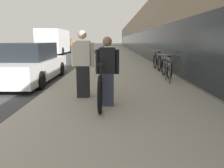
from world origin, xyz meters
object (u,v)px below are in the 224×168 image
Objects in this scene: cruiser_bike_middle at (157,62)px; moving_truck at (55,42)px; bike_rack_hoop at (168,68)px; person_rider at (107,72)px; tandem_bicycle at (102,85)px; person_bystander at (83,64)px; cruiser_bike_nearest at (166,68)px; parked_sedan_curbside at (30,64)px.

moving_truck reaches higher than cruiser_bike_middle.
person_rider is at bearing -126.41° from bike_rack_hoop.
person_bystander is at bearing 139.37° from tandem_bicycle.
bike_rack_hoop is 0.11× the size of moving_truck.
person_bystander is at bearing -119.07° from cruiser_bike_middle.
moving_truck reaches higher than tandem_bicycle.
bike_rack_hoop is at bearing -64.09° from moving_truck.
moving_truck is (-6.35, 20.02, 0.47)m from person_rider.
tandem_bicycle is 3.28m from bike_rack_hoop.
tandem_bicycle is 1.67× the size of person_rider.
tandem_bicycle is at bearing -124.15° from cruiser_bike_nearest.
person_bystander is at bearing -133.31° from cruiser_bike_nearest.
tandem_bicycle is at bearing -72.50° from moving_truck.
tandem_bicycle reaches higher than cruiser_bike_nearest.
person_rider is 0.21× the size of moving_truck.
parked_sedan_curbside is at bearing 130.50° from person_bystander.
person_rider is 4.69m from parked_sedan_curbside.
tandem_bicycle is 1.53× the size of cruiser_bike_nearest.
person_rider reaches higher than cruiser_bike_nearest.
tandem_bicycle is 0.49m from person_rider.
cruiser_bike_nearest is at bearing 2.45° from parked_sedan_curbside.
person_rider is 0.92× the size of cruiser_bike_nearest.
moving_truck is (-8.57, 16.24, 0.86)m from cruiser_bike_nearest.
moving_truck is (-8.64, 14.00, 0.85)m from cruiser_bike_middle.
person_rider reaches higher than parked_sedan_curbside.
person_bystander is 0.94× the size of cruiser_bike_middle.
bike_rack_hoop is 0.51× the size of cruiser_bike_nearest.
cruiser_bike_middle is (0.07, 2.24, 0.02)m from cruiser_bike_nearest.
moving_truck reaches higher than bike_rack_hoop.
cruiser_bike_nearest is 5.27m from parked_sedan_curbside.
person_bystander reaches higher than cruiser_bike_middle.
parked_sedan_curbside is (-5.34, -2.47, 0.16)m from cruiser_bike_middle.
person_rider is 4.40m from cruiser_bike_nearest.
cruiser_bike_middle is at bearing 60.93° from person_bystander.
cruiser_bike_nearest is 18.38m from moving_truck.
bike_rack_hoop is 0.47× the size of cruiser_bike_middle.
moving_truck reaches higher than person_bystander.
cruiser_bike_middle reaches higher than cruiser_bike_nearest.
person_bystander is 6.06m from cruiser_bike_middle.
bike_rack_hoop is at bearing 53.59° from person_rider.
parked_sedan_curbside is at bearing 130.56° from person_rider.
bike_rack_hoop is 3.28m from cruiser_bike_middle.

